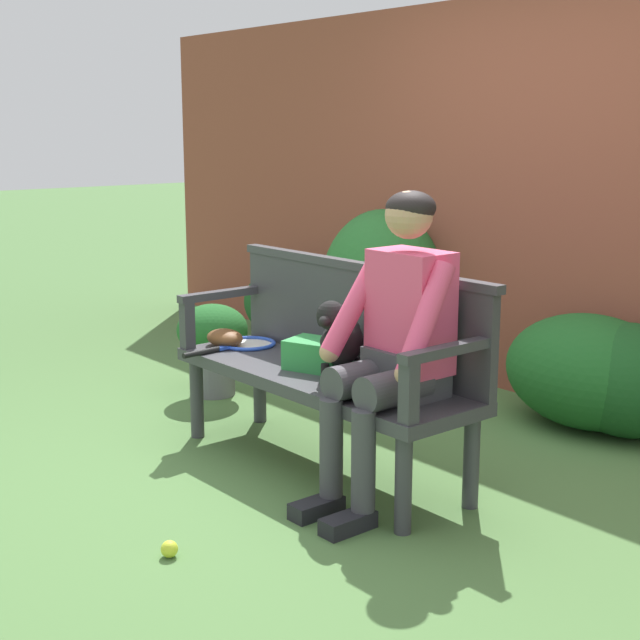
% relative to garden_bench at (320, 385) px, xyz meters
% --- Properties ---
extents(ground_plane, '(40.00, 40.00, 0.00)m').
position_rel_garden_bench_xyz_m(ground_plane, '(0.00, 0.00, -0.41)').
color(ground_plane, '#4C753D').
extents(brick_garden_fence, '(8.00, 0.30, 2.36)m').
position_rel_garden_bench_xyz_m(brick_garden_fence, '(0.00, 1.89, 0.77)').
color(brick_garden_fence, brown).
rests_on(brick_garden_fence, ground).
extents(hedge_bush_far_left, '(1.07, 0.65, 0.59)m').
position_rel_garden_bench_xyz_m(hedge_bush_far_left, '(-2.04, 1.49, -0.12)').
color(hedge_bush_far_left, '#194C1E').
rests_on(hedge_bush_far_left, ground).
extents(hedge_bush_mid_right, '(0.86, 0.81, 1.07)m').
position_rel_garden_bench_xyz_m(hedge_bush_mid_right, '(-1.20, 1.54, 0.12)').
color(hedge_bush_mid_right, '#286B2D').
rests_on(hedge_bush_mid_right, ground).
extents(hedge_bush_far_right, '(0.76, 0.68, 0.60)m').
position_rel_garden_bench_xyz_m(hedge_bush_far_right, '(0.66, 1.56, -0.11)').
color(hedge_bush_far_right, '#194C1E').
rests_on(hedge_bush_far_right, ground).
extents(hedge_bush_mid_left, '(0.96, 0.75, 0.62)m').
position_rel_garden_bench_xyz_m(hedge_bush_mid_left, '(0.44, 1.52, -0.10)').
color(hedge_bush_mid_left, '#1E5B23').
rests_on(hedge_bush_mid_left, ground).
extents(garden_bench, '(1.69, 0.53, 0.47)m').
position_rel_garden_bench_xyz_m(garden_bench, '(0.00, 0.00, 0.00)').
color(garden_bench, '#38383D').
rests_on(garden_bench, ground).
extents(bench_backrest, '(1.73, 0.06, 0.50)m').
position_rel_garden_bench_xyz_m(bench_backrest, '(0.00, 0.23, 0.32)').
color(bench_backrest, '#38383D').
rests_on(bench_backrest, garden_bench).
extents(bench_armrest_left_end, '(0.06, 0.53, 0.28)m').
position_rel_garden_bench_xyz_m(bench_armrest_left_end, '(-0.80, -0.09, 0.26)').
color(bench_armrest_left_end, '#38383D').
rests_on(bench_armrest_left_end, garden_bench).
extents(bench_armrest_right_end, '(0.06, 0.53, 0.28)m').
position_rel_garden_bench_xyz_m(bench_armrest_right_end, '(0.80, -0.09, 0.26)').
color(bench_armrest_right_end, '#38383D').
rests_on(bench_armrest_right_end, garden_bench).
extents(person_seated, '(0.56, 0.66, 1.34)m').
position_rel_garden_bench_xyz_m(person_seated, '(0.51, -0.02, 0.33)').
color(person_seated, black).
rests_on(person_seated, ground).
extents(dog_on_bench, '(0.27, 0.37, 0.37)m').
position_rel_garden_bench_xyz_m(dog_on_bench, '(0.13, 0.01, 0.25)').
color(dog_on_bench, black).
rests_on(dog_on_bench, garden_bench).
extents(tennis_racket, '(0.31, 0.57, 0.03)m').
position_rel_garden_bench_xyz_m(tennis_racket, '(-0.66, 0.03, 0.07)').
color(tennis_racket, blue).
rests_on(tennis_racket, garden_bench).
extents(baseball_glove, '(0.22, 0.17, 0.09)m').
position_rel_garden_bench_xyz_m(baseball_glove, '(-0.72, -0.05, 0.11)').
color(baseball_glove, brown).
rests_on(baseball_glove, garden_bench).
extents(sports_bag, '(0.33, 0.28, 0.14)m').
position_rel_garden_bench_xyz_m(sports_bag, '(-0.06, 0.03, 0.13)').
color(sports_bag, '#2D8E42').
rests_on(sports_bag, garden_bench).
extents(tennis_ball, '(0.07, 0.07, 0.07)m').
position_rel_garden_bench_xyz_m(tennis_ball, '(0.35, -1.03, -0.38)').
color(tennis_ball, '#CCDB33').
rests_on(tennis_ball, ground).
extents(potted_plant, '(0.43, 0.43, 0.56)m').
position_rel_garden_bench_xyz_m(potted_plant, '(-1.37, 0.30, -0.08)').
color(potted_plant, slate).
rests_on(potted_plant, ground).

